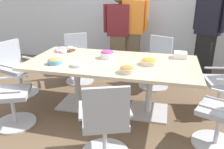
% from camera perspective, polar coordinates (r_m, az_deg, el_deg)
% --- Properties ---
extents(ground_plane, '(10.00, 10.00, 0.01)m').
position_cam_1_polar(ground_plane, '(3.59, 0.00, -8.30)').
color(ground_plane, brown).
extents(back_wall, '(8.00, 0.10, 2.80)m').
position_cam_1_polar(back_wall, '(5.51, 6.31, 17.17)').
color(back_wall, silver).
rests_on(back_wall, ground).
extents(conference_table, '(2.40, 1.20, 0.75)m').
position_cam_1_polar(conference_table, '(3.33, 0.00, 1.21)').
color(conference_table, '#CCB793').
rests_on(conference_table, ground).
extents(office_chair_2, '(0.71, 0.71, 0.91)m').
position_cam_1_polar(office_chair_2, '(4.30, 10.80, 2.35)').
color(office_chair_2, silver).
rests_on(office_chair_2, ground).
extents(office_chair_3, '(0.75, 0.75, 0.91)m').
position_cam_1_polar(office_chair_3, '(4.51, -8.31, 3.39)').
color(office_chair_3, silver).
rests_on(office_chair_3, ground).
extents(office_chair_4, '(0.67, 0.67, 0.91)m').
position_cam_1_polar(office_chair_4, '(4.23, -22.36, 0.78)').
color(office_chair_4, silver).
rests_on(office_chair_4, ground).
extents(office_chair_5, '(0.71, 0.71, 0.91)m').
position_cam_1_polar(office_chair_5, '(3.30, -24.57, -5.09)').
color(office_chair_5, silver).
rests_on(office_chair_5, ground).
extents(office_chair_6, '(0.70, 0.70, 0.91)m').
position_cam_1_polar(office_chair_6, '(2.43, -1.71, -12.61)').
color(office_chair_6, silver).
rests_on(office_chair_6, ground).
extents(person_standing_0, '(0.62, 0.28, 1.67)m').
position_cam_1_polar(person_standing_0, '(4.87, 1.52, 10.44)').
color(person_standing_0, brown).
rests_on(person_standing_0, ground).
extents(person_standing_1, '(0.61, 0.25, 1.75)m').
position_cam_1_polar(person_standing_1, '(4.89, 5.15, 11.03)').
color(person_standing_1, brown).
rests_on(person_standing_1, ground).
extents(person_standing_2, '(0.55, 0.43, 1.86)m').
position_cam_1_polar(person_standing_2, '(4.83, 22.58, 10.20)').
color(person_standing_2, black).
rests_on(person_standing_2, ground).
extents(snack_bowl_candy_mix, '(0.22, 0.22, 0.12)m').
position_cam_1_polar(snack_bowl_candy_mix, '(3.44, -1.18, 5.07)').
color(snack_bowl_candy_mix, white).
rests_on(snack_bowl_candy_mix, conference_table).
extents(snack_bowl_cookies, '(0.20, 0.20, 0.08)m').
position_cam_1_polar(snack_bowl_cookies, '(3.27, -14.02, 3.25)').
color(snack_bowl_cookies, '#4C9EC6').
rests_on(snack_bowl_cookies, conference_table).
extents(snack_bowl_pretzels, '(0.19, 0.19, 0.09)m').
position_cam_1_polar(snack_bowl_pretzels, '(2.85, 3.68, 1.26)').
color(snack_bowl_pretzels, beige).
rests_on(snack_bowl_pretzels, conference_table).
extents(snack_bowl_chips_orange, '(0.24, 0.24, 0.09)m').
position_cam_1_polar(snack_bowl_chips_orange, '(3.19, 9.12, 3.19)').
color(snack_bowl_chips_orange, beige).
rests_on(snack_bowl_chips_orange, conference_table).
extents(donut_platter, '(0.36, 0.36, 0.04)m').
position_cam_1_polar(donut_platter, '(3.90, -11.32, 6.00)').
color(donut_platter, white).
rests_on(donut_platter, conference_table).
extents(plate_stack, '(0.19, 0.19, 0.04)m').
position_cam_1_polar(plate_stack, '(3.12, -8.44, 2.44)').
color(plate_stack, white).
rests_on(plate_stack, conference_table).
extents(napkin_pile, '(0.19, 0.19, 0.09)m').
position_cam_1_polar(napkin_pile, '(3.59, 16.53, 4.63)').
color(napkin_pile, white).
rests_on(napkin_pile, conference_table).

